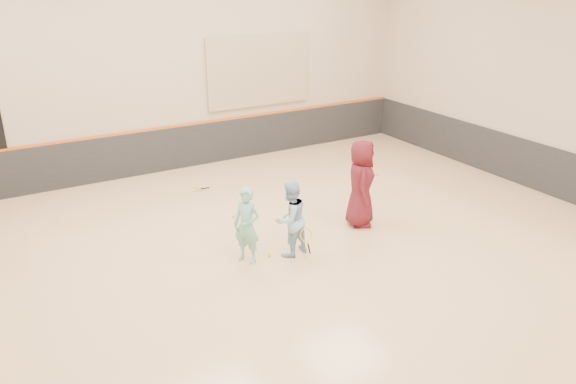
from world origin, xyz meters
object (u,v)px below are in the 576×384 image
girl (247,225)px  spare_racket (194,188)px  instructor (290,219)px  young_man (361,183)px

girl → spare_racket: size_ratio=2.23×
girl → instructor: 0.86m
spare_racket → girl: bearing=-96.4°
girl → instructor: (0.84, -0.17, 0.01)m
instructor → spare_racket: size_ratio=2.26×
instructor → young_man: bearing=178.3°
instructor → girl: bearing=-25.8°
instructor → spare_racket: (-0.39, 4.16, -0.68)m
young_man → girl: bearing=126.9°
spare_racket → young_man: bearing=-57.1°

